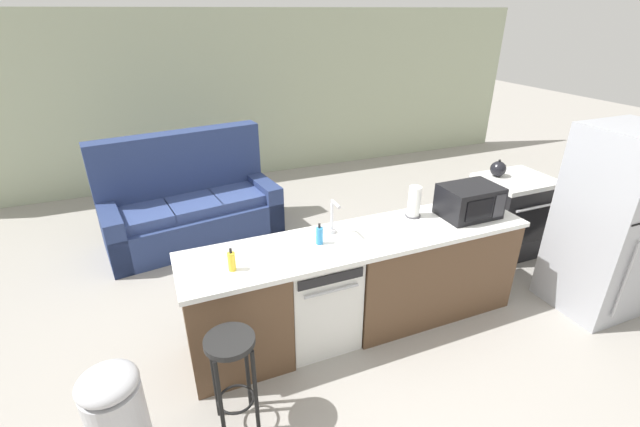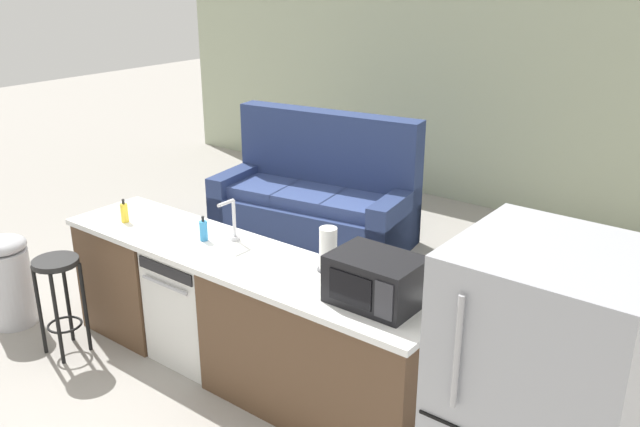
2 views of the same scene
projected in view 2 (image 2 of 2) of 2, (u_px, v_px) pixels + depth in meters
The scene contains 14 objects.
ground_plane at pixel (229, 365), 4.82m from camera, with size 24.00×24.00×0.00m, color gray.
wall_back at pixel (521, 99), 7.29m from camera, with size 10.00×0.06×2.60m.
kitchen_counter at pixel (252, 324), 4.53m from camera, with size 2.94×0.66×0.90m.
dishwasher at pixel (201, 302), 4.81m from camera, with size 0.58×0.61×0.84m.
stove_range at pixel (601, 398), 3.71m from camera, with size 0.76×0.68×0.90m.
microwave at pixel (376, 280), 3.75m from camera, with size 0.50×0.37×0.28m.
sink_faucet at pixel (233, 223), 4.59m from camera, with size 0.07×0.18×0.30m.
paper_towel_roll at pixel (328, 250), 4.14m from camera, with size 0.14×0.14×0.28m.
soap_bottle at pixel (204, 230), 4.61m from camera, with size 0.06×0.06×0.18m.
dish_soap_bottle at pixel (124, 213), 4.94m from camera, with size 0.06×0.06×0.18m.
kettle at pixel (592, 293), 3.72m from camera, with size 0.21×0.17×0.19m.
bar_stool at pixel (59, 286), 4.80m from camera, with size 0.32×0.32×0.74m.
trash_bin at pixel (9, 280), 5.25m from camera, with size 0.35×0.35×0.74m.
couch at pixel (318, 200), 6.94m from camera, with size 2.11×1.20×1.27m.
Camera 2 is at (3.04, -2.86, 2.71)m, focal length 38.00 mm.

